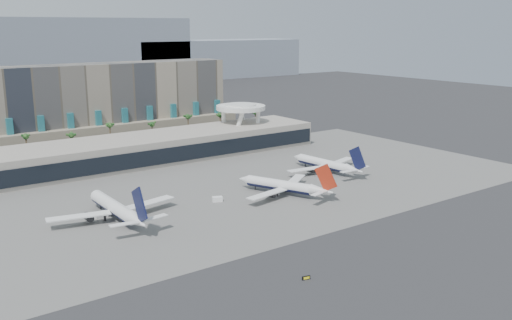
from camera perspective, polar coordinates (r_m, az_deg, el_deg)
ground at (r=184.06m, az=4.99°, el=-6.48°), size 900.00×900.00×0.00m
apron_pad at (r=226.27m, az=-4.19°, el=-2.67°), size 260.00×130.00×0.06m
mountain_ridge at (r=617.50m, az=-23.05°, el=9.27°), size 680.00×60.00×70.00m
hotel at (r=332.00m, az=-13.79°, el=5.07°), size 140.00×30.00×42.00m
terminal at (r=271.53m, az=-10.36°, el=1.26°), size 170.00×32.50×14.50m
saucer_structure at (r=301.93m, az=-1.53°, el=4.98°), size 26.00×26.00×21.89m
palm_row at (r=305.05m, az=-12.11°, el=3.26°), size 157.80×2.80×13.10m
airliner_left at (r=192.61m, az=-13.86°, el=-4.68°), size 44.27×45.51×15.72m
airliner_centre at (r=214.34m, az=2.75°, el=-2.57°), size 37.75×38.90×14.27m
airliner_right at (r=249.13m, az=6.99°, el=-0.39°), size 39.80×41.10×14.19m
service_vehicle_a at (r=196.62m, az=-15.23°, el=-5.29°), size 4.31×2.23×2.07m
service_vehicle_b at (r=207.05m, az=-3.88°, el=-3.93°), size 4.10×3.25×1.85m
taxiway_sign at (r=146.40m, az=5.03°, el=-11.66°), size 2.21×0.84×1.00m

